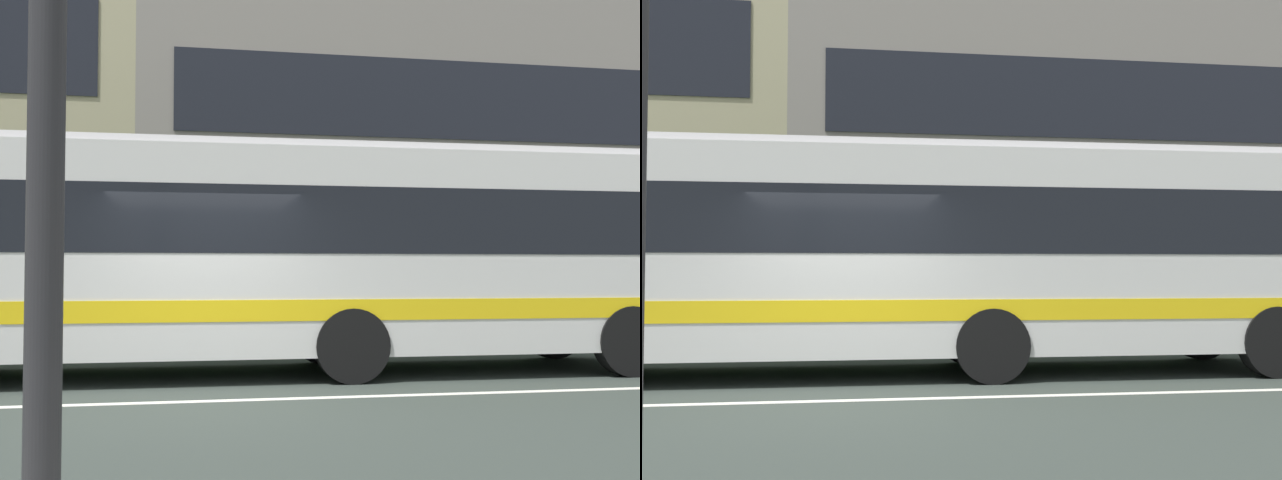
% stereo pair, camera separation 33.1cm
% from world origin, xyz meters
% --- Properties ---
extents(ground_plane, '(160.00, 160.00, 0.00)m').
position_xyz_m(ground_plane, '(0.00, 0.00, 0.00)').
color(ground_plane, '#323B36').
extents(lane_centre_line, '(60.00, 0.16, 0.01)m').
position_xyz_m(lane_centre_line, '(0.00, 0.00, 0.00)').
color(lane_centre_line, silver).
rests_on(lane_centre_line, ground_plane).
extents(hedge_row_far, '(16.20, 1.10, 1.10)m').
position_xyz_m(hedge_row_far, '(0.14, 5.84, 0.55)').
color(hedge_row_far, '#234F1E').
rests_on(hedge_row_far, ground_plane).
extents(apartment_block_right, '(22.42, 10.91, 10.12)m').
position_xyz_m(apartment_block_right, '(9.88, 15.21, 5.06)').
color(apartment_block_right, gray).
rests_on(apartment_block_right, ground_plane).
extents(transit_bus, '(11.54, 2.68, 3.28)m').
position_xyz_m(transit_bus, '(1.26, 2.27, 1.81)').
color(transit_bus, silver).
rests_on(transit_bus, ground_plane).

